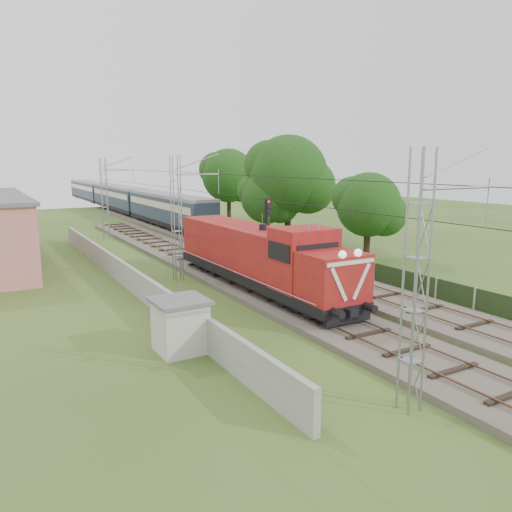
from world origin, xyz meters
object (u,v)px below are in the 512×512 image
coach_rake (119,196)px  signal_post (267,222)px  relay_hut (180,325)px  locomotive (259,256)px

coach_rake → signal_post: (-2.07, -47.71, 1.14)m
signal_post → relay_hut: size_ratio=2.39×
locomotive → relay_hut: 9.96m
coach_rake → signal_post: 47.77m
coach_rake → relay_hut: coach_rake is taller
locomotive → relay_hut: bearing=-138.4°
locomotive → coach_rake: 51.95m
locomotive → relay_hut: size_ratio=7.60×
locomotive → coach_rake: (5.00, 51.71, 0.26)m
coach_rake → signal_post: size_ratio=12.55×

